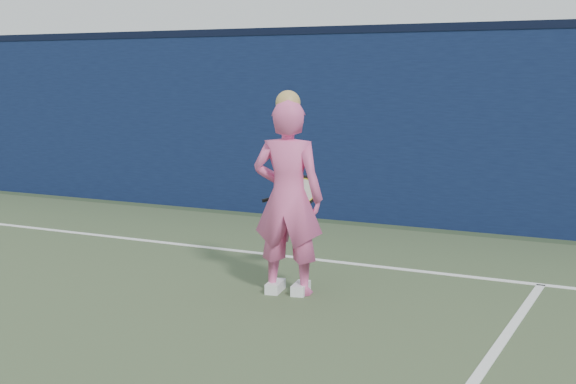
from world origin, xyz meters
The scene contains 4 objects.
backstop_wall centered at (0.00, 6.50, 1.25)m, with size 24.00×0.40×2.50m, color #0C1636.
wall_cap centered at (0.00, 6.50, 2.55)m, with size 24.00×0.42×0.10m, color black.
player centered at (2.77, 2.72, 0.88)m, with size 0.71×0.53×1.83m.
racket centered at (2.68, 3.18, 0.87)m, with size 0.52×0.25×0.29m.
Camera 1 is at (5.91, -3.61, 1.98)m, focal length 50.00 mm.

